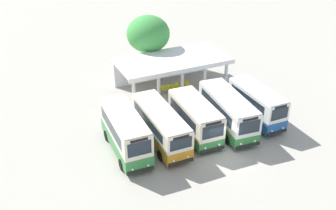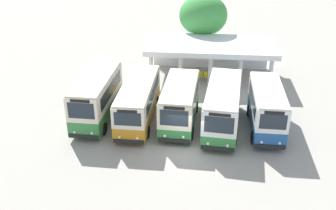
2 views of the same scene
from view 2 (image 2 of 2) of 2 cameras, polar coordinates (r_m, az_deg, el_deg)
name	(u,v)px [view 2 (image 2 of 2)]	position (r m, az deg, el deg)	size (l,w,h in m)	color
ground_plane	(186,151)	(27.09, 2.60, -6.58)	(180.00, 180.00, 0.00)	#A39E93
city_bus_nearest_orange	(97,96)	(30.56, -10.19, 1.26)	(2.56, 7.34, 3.50)	black
city_bus_second_in_row	(138,100)	(30.05, -4.30, 0.70)	(2.45, 8.12, 3.06)	black
city_bus_middle_cream	(180,103)	(29.42, 1.69, 0.33)	(2.70, 6.75, 3.22)	black
city_bus_fourth_amber	(223,106)	(29.18, 7.85, -0.09)	(3.06, 7.83, 3.28)	black
city_bus_fifth_blue	(267,107)	(29.54, 13.98, -0.33)	(2.33, 6.60, 3.30)	black
terminal_canopy	(211,49)	(38.26, 6.14, 7.99)	(11.95, 5.96, 3.40)	silver
waiting_chair_end_by_column	(194,75)	(37.64, 3.79, 4.33)	(0.46, 0.46, 0.86)	slate
waiting_chair_second_from_end	(200,75)	(37.69, 4.66, 4.33)	(0.46, 0.46, 0.86)	slate
waiting_chair_middle_seat	(206,76)	(37.60, 5.52, 4.23)	(0.46, 0.46, 0.86)	slate
waiting_chair_fourth_seat	(212,75)	(37.67, 6.38, 4.24)	(0.46, 0.46, 0.86)	slate
waiting_chair_fifth_seat	(218,76)	(37.62, 7.25, 4.15)	(0.46, 0.46, 0.86)	slate
waiting_chair_far_end_seat	(224,76)	(37.69, 8.11, 4.14)	(0.46, 0.46, 0.86)	slate
roadside_tree_behind_canopy	(203,15)	(41.41, 5.08, 12.72)	(4.88, 4.88, 6.95)	brown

